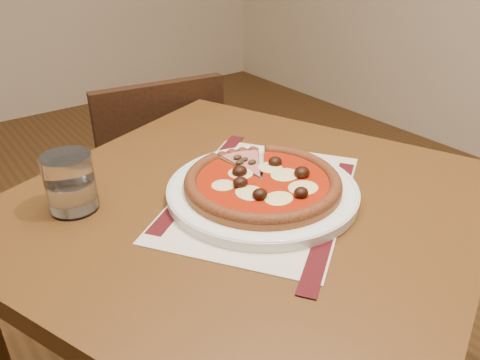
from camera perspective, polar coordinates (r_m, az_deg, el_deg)
name	(u,v)px	position (r m, az deg, el deg)	size (l,w,h in m)	color
table	(246,244)	(0.91, 0.76, -7.75)	(1.03, 1.03, 0.75)	brown
chair_far	(157,179)	(1.54, -10.08, 0.08)	(0.43, 0.43, 0.81)	black
placemat	(262,195)	(0.86, 2.73, -1.89)	(0.42, 0.30, 0.00)	beige
plate	(262,191)	(0.86, 2.75, -1.32)	(0.35, 0.35, 0.02)	white
pizza	(263,181)	(0.85, 2.79, -0.17)	(0.29, 0.29, 0.04)	brown
ham_slice	(253,162)	(0.92, 1.56, 2.23)	(0.09, 0.13, 0.02)	brown
water_glass	(70,183)	(0.85, -19.99, -0.33)	(0.08, 0.08, 0.10)	white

